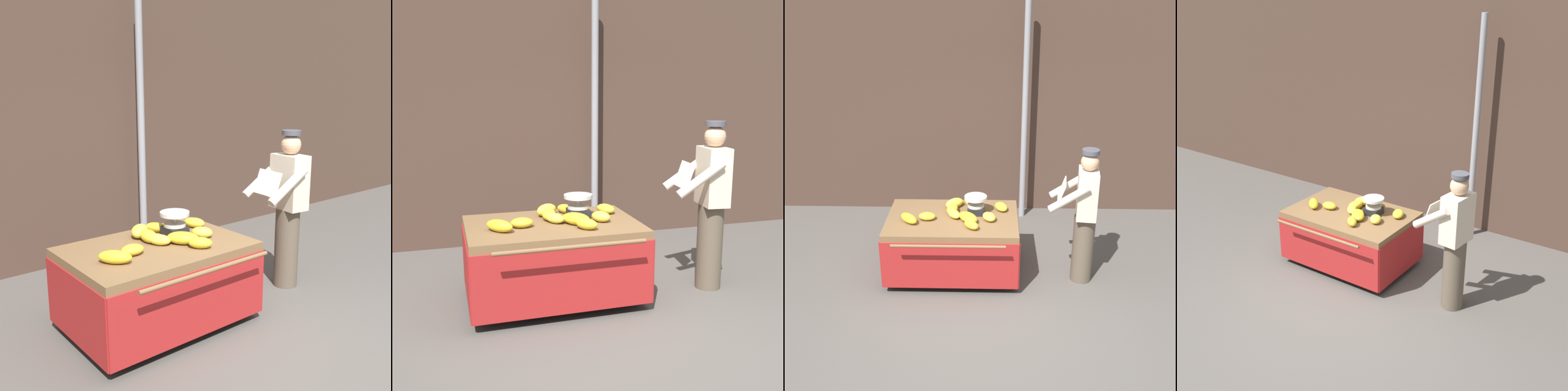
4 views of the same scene
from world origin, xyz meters
The scene contains 16 objects.
ground_plane centered at (0.00, 0.00, 0.00)m, with size 60.00×60.00×0.00m, color #514C47.
back_wall centered at (0.00, 3.15, 1.95)m, with size 16.00×0.24×3.90m, color #473328.
street_pole centered at (0.52, 2.76, 1.63)m, with size 0.09×0.09×3.25m, color gray.
banana_cart centered at (-0.44, 1.04, 0.57)m, with size 1.64×1.28×0.78m.
weighing_scale centered at (-0.15, 1.16, 0.90)m, with size 0.28×0.28×0.23m.
banana_bunch_0 centered at (0.17, 1.26, 0.82)m, with size 0.14×0.22×0.10m, color yellow.
banana_bunch_1 centered at (-0.95, 0.88, 0.83)m, with size 0.13×0.28×0.11m, color gold.
banana_bunch_2 centered at (-0.22, 1.38, 0.82)m, with size 0.11×0.21×0.09m, color gold.
banana_bunch_3 centered at (0.02, 0.96, 0.83)m, with size 0.14×0.20×0.10m, color yellow.
banana_bunch_4 centered at (-0.74, 0.96, 0.82)m, with size 0.15×0.20×0.09m, color gold.
banana_bunch_5 centered at (-0.41, 1.04, 0.82)m, with size 0.12×0.22×0.10m, color yellow.
banana_bunch_6 centered at (-0.24, 0.92, 0.83)m, with size 0.16×0.29×0.11m, color gold.
banana_bunch_7 centered at (-0.19, 0.73, 0.83)m, with size 0.11×0.21×0.10m, color gold.
banana_bunch_8 centered at (-0.43, 1.34, 0.84)m, with size 0.15×0.26×0.12m, color yellow.
banana_bunch_9 centered at (-0.44, 1.16, 0.83)m, with size 0.13×0.26×0.11m, color yellow.
vendor_person centered at (1.16, 0.90, 0.87)m, with size 0.62×0.57×1.71m.
Camera 3 is at (0.05, -4.89, 3.63)m, focal length 48.91 mm.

